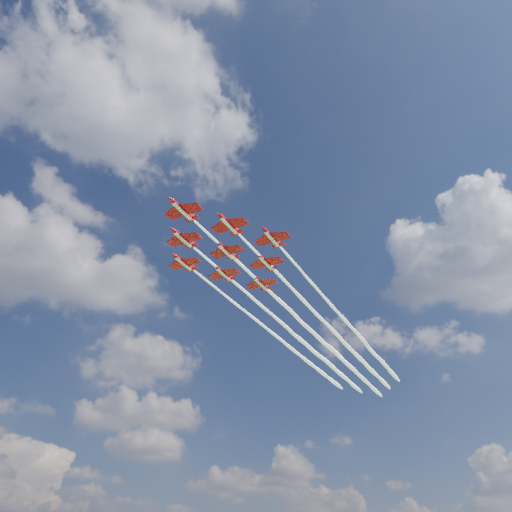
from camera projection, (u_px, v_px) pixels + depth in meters
name	position (u px, v px, depth m)	size (l,w,h in m)	color
jet_lead	(295.00, 315.00, 164.91)	(104.43, 91.33, 2.62)	#A60913
jet_row2_port	(325.00, 323.00, 169.85)	(104.43, 91.33, 2.62)	#A60913
jet_row2_starb	(289.00, 330.00, 175.10)	(104.43, 91.33, 2.62)	#A60913
jet_row3_port	(353.00, 329.00, 174.80)	(104.43, 91.33, 2.62)	#A60913
jet_row3_centre	(317.00, 336.00, 180.04)	(104.43, 91.33, 2.62)	#A60913
jet_row3_starb	(284.00, 343.00, 185.29)	(104.43, 91.33, 2.62)	#A60913
jet_row4_port	(344.00, 342.00, 184.99)	(104.43, 91.33, 2.62)	#A60913
jet_row4_starb	(311.00, 348.00, 190.23)	(104.43, 91.33, 2.62)	#A60913
jet_tail	(336.00, 354.00, 195.18)	(104.43, 91.33, 2.62)	#A60913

